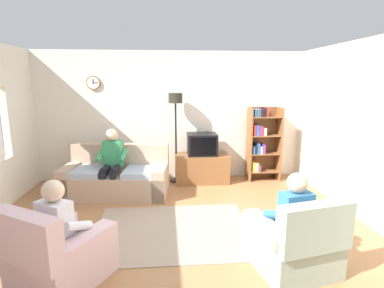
# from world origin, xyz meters

# --- Properties ---
(ground_plane) EXTENTS (12.00, 12.00, 0.00)m
(ground_plane) POSITION_xyz_m (0.00, 0.00, 0.00)
(ground_plane) COLOR #9E6B42
(back_wall_assembly) EXTENTS (6.20, 0.17, 2.70)m
(back_wall_assembly) POSITION_xyz_m (-0.00, 2.66, 1.35)
(back_wall_assembly) COLOR silver
(back_wall_assembly) RESTS_ON ground_plane
(couch) EXTENTS (1.98, 1.08, 0.90)m
(couch) POSITION_xyz_m (-1.07, 1.67, 0.31)
(couch) COLOR tan
(couch) RESTS_ON ground_plane
(tv_stand) EXTENTS (1.10, 0.56, 0.59)m
(tv_stand) POSITION_xyz_m (0.60, 2.25, 0.30)
(tv_stand) COLOR brown
(tv_stand) RESTS_ON ground_plane
(tv) EXTENTS (0.60, 0.49, 0.44)m
(tv) POSITION_xyz_m (0.60, 2.23, 0.81)
(tv) COLOR black
(tv) RESTS_ON tv_stand
(bookshelf) EXTENTS (0.68, 0.36, 1.56)m
(bookshelf) POSITION_xyz_m (1.88, 2.32, 0.83)
(bookshelf) COLOR brown
(bookshelf) RESTS_ON ground_plane
(floor_lamp) EXTENTS (0.28, 0.28, 1.85)m
(floor_lamp) POSITION_xyz_m (0.07, 2.35, 1.45)
(floor_lamp) COLOR black
(floor_lamp) RESTS_ON ground_plane
(armchair_near_window) EXTENTS (1.14, 1.16, 0.90)m
(armchair_near_window) POSITION_xyz_m (-1.25, -0.88, 0.29)
(armchair_near_window) COLOR beige
(armchair_near_window) RESTS_ON ground_plane
(armchair_near_bookshelf) EXTENTS (0.97, 1.03, 0.90)m
(armchair_near_bookshelf) POSITION_xyz_m (1.27, -0.85, 0.29)
(armchair_near_bookshelf) COLOR gray
(armchair_near_bookshelf) RESTS_ON ground_plane
(area_rug) EXTENTS (2.20, 1.70, 0.01)m
(area_rug) POSITION_xyz_m (-0.04, 0.13, 0.01)
(area_rug) COLOR gray
(area_rug) RESTS_ON ground_plane
(person_on_couch) EXTENTS (0.54, 0.57, 1.24)m
(person_on_couch) POSITION_xyz_m (-1.11, 1.56, 0.70)
(person_on_couch) COLOR #338C59
(person_on_couch) RESTS_ON ground_plane
(person_in_left_armchair) EXTENTS (0.61, 0.63, 1.12)m
(person_in_left_armchair) POSITION_xyz_m (-1.21, -0.80, 0.60)
(person_in_left_armchair) COLOR silver
(person_in_left_armchair) RESTS_ON ground_plane
(person_in_right_armchair) EXTENTS (0.57, 0.59, 1.12)m
(person_in_right_armchair) POSITION_xyz_m (1.25, -0.76, 0.60)
(person_in_right_armchair) COLOR #3372B2
(person_in_right_armchair) RESTS_ON ground_plane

